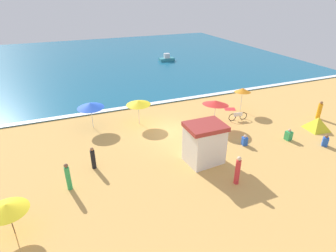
{
  "coord_description": "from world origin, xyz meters",
  "views": [
    {
      "loc": [
        -8.2,
        -19.24,
        10.89
      ],
      "look_at": [
        -0.48,
        -0.52,
        0.8
      ],
      "focal_mm": 29.64,
      "sensor_mm": 36.0,
      "label": 1
    }
  ],
  "objects_px": {
    "beachgoer_0": "(93,158)",
    "beachgoer_7": "(245,141)",
    "lifeguard_cabana": "(204,143)",
    "beach_umbrella_0": "(6,207)",
    "beachgoer_2": "(325,141)",
    "beachgoer_1": "(319,110)",
    "beachgoer_4": "(238,171)",
    "beach_umbrella_2": "(138,103)",
    "beach_umbrella_4": "(243,90)",
    "beach_umbrella_1": "(90,105)",
    "beach_tent": "(317,123)",
    "beachgoer_6": "(68,177)",
    "beachgoer_3": "(289,135)",
    "parked_bicycle": "(238,116)",
    "beach_umbrella_3": "(216,103)",
    "small_boat_0": "(167,59)"
  },
  "relations": [
    {
      "from": "beachgoer_0",
      "to": "beachgoer_7",
      "type": "xyz_separation_m",
      "value": [
        11.24,
        -1.31,
        -0.39
      ]
    },
    {
      "from": "lifeguard_cabana",
      "to": "beach_umbrella_0",
      "type": "distance_m",
      "value": 11.93
    },
    {
      "from": "lifeguard_cabana",
      "to": "beachgoer_2",
      "type": "bearing_deg",
      "value": -9.93
    },
    {
      "from": "beachgoer_2",
      "to": "beachgoer_7",
      "type": "relative_size",
      "value": 1.07
    },
    {
      "from": "beachgoer_1",
      "to": "beachgoer_4",
      "type": "height_order",
      "value": "beachgoer_4"
    },
    {
      "from": "beach_umbrella_2",
      "to": "beach_umbrella_4",
      "type": "relative_size",
      "value": 1.04
    },
    {
      "from": "beach_umbrella_1",
      "to": "beach_umbrella_2",
      "type": "height_order",
      "value": "beach_umbrella_1"
    },
    {
      "from": "beach_umbrella_0",
      "to": "beach_umbrella_1",
      "type": "bearing_deg",
      "value": 62.33
    },
    {
      "from": "beach_tent",
      "to": "beachgoer_6",
      "type": "height_order",
      "value": "beachgoer_6"
    },
    {
      "from": "beachgoer_3",
      "to": "beachgoer_1",
      "type": "bearing_deg",
      "value": 20.65
    },
    {
      "from": "parked_bicycle",
      "to": "beachgoer_1",
      "type": "height_order",
      "value": "beachgoer_1"
    },
    {
      "from": "beach_umbrella_4",
      "to": "beach_umbrella_2",
      "type": "bearing_deg",
      "value": 173.98
    },
    {
      "from": "parked_bicycle",
      "to": "beachgoer_0",
      "type": "relative_size",
      "value": 1.14
    },
    {
      "from": "beach_umbrella_3",
      "to": "beachgoer_0",
      "type": "bearing_deg",
      "value": -166.56
    },
    {
      "from": "beach_umbrella_0",
      "to": "beach_umbrella_4",
      "type": "relative_size",
      "value": 0.94
    },
    {
      "from": "beach_umbrella_3",
      "to": "beach_umbrella_0",
      "type": "bearing_deg",
      "value": -156.29
    },
    {
      "from": "lifeguard_cabana",
      "to": "beach_umbrella_0",
      "type": "relative_size",
      "value": 1.28
    },
    {
      "from": "lifeguard_cabana",
      "to": "beach_umbrella_3",
      "type": "height_order",
      "value": "lifeguard_cabana"
    },
    {
      "from": "beachgoer_1",
      "to": "beachgoer_7",
      "type": "xyz_separation_m",
      "value": [
        -9.3,
        -1.45,
        -0.42
      ]
    },
    {
      "from": "beach_umbrella_2",
      "to": "parked_bicycle",
      "type": "bearing_deg",
      "value": -17.74
    },
    {
      "from": "beachgoer_2",
      "to": "beach_umbrella_2",
      "type": "bearing_deg",
      "value": 142.55
    },
    {
      "from": "beachgoer_6",
      "to": "beach_umbrella_4",
      "type": "bearing_deg",
      "value": 19.97
    },
    {
      "from": "lifeguard_cabana",
      "to": "small_boat_0",
      "type": "xyz_separation_m",
      "value": [
        8.76,
        28.34,
        -0.97
      ]
    },
    {
      "from": "beachgoer_2",
      "to": "beachgoer_3",
      "type": "bearing_deg",
      "value": 136.23
    },
    {
      "from": "beach_umbrella_0",
      "to": "parked_bicycle",
      "type": "bearing_deg",
      "value": 20.91
    },
    {
      "from": "beach_umbrella_3",
      "to": "beachgoer_6",
      "type": "height_order",
      "value": "beach_umbrella_3"
    },
    {
      "from": "beach_umbrella_0",
      "to": "beachgoer_3",
      "type": "distance_m",
      "value": 19.68
    },
    {
      "from": "lifeguard_cabana",
      "to": "beachgoer_4",
      "type": "xyz_separation_m",
      "value": [
        0.69,
        -2.95,
        -0.51
      ]
    },
    {
      "from": "beach_umbrella_0",
      "to": "beachgoer_6",
      "type": "distance_m",
      "value": 3.87
    },
    {
      "from": "beach_umbrella_4",
      "to": "beachgoer_3",
      "type": "height_order",
      "value": "beach_umbrella_4"
    },
    {
      "from": "beachgoer_0",
      "to": "beachgoer_2",
      "type": "relative_size",
      "value": 1.7
    },
    {
      "from": "lifeguard_cabana",
      "to": "beach_umbrella_4",
      "type": "relative_size",
      "value": 1.2
    },
    {
      "from": "beachgoer_3",
      "to": "beachgoer_4",
      "type": "xyz_separation_m",
      "value": [
        -7.08,
        -3.07,
        0.54
      ]
    },
    {
      "from": "beachgoer_3",
      "to": "small_boat_0",
      "type": "bearing_deg",
      "value": 87.99
    },
    {
      "from": "beach_umbrella_1",
      "to": "beachgoer_3",
      "type": "distance_m",
      "value": 16.35
    },
    {
      "from": "small_boat_0",
      "to": "beach_umbrella_4",
      "type": "bearing_deg",
      "value": -92.71
    },
    {
      "from": "beach_umbrella_4",
      "to": "beach_tent",
      "type": "bearing_deg",
      "value": -58.28
    },
    {
      "from": "beachgoer_1",
      "to": "beachgoer_2",
      "type": "height_order",
      "value": "beachgoer_1"
    },
    {
      "from": "beach_umbrella_0",
      "to": "beachgoer_0",
      "type": "relative_size",
      "value": 1.41
    },
    {
      "from": "lifeguard_cabana",
      "to": "beachgoer_2",
      "type": "xyz_separation_m",
      "value": [
        9.66,
        -1.69,
        -1.04
      ]
    },
    {
      "from": "beach_umbrella_4",
      "to": "parked_bicycle",
      "type": "xyz_separation_m",
      "value": [
        -1.5,
        -1.68,
        -1.76
      ]
    },
    {
      "from": "beachgoer_0",
      "to": "beachgoer_6",
      "type": "height_order",
      "value": "beachgoer_6"
    },
    {
      "from": "beach_umbrella_4",
      "to": "beachgoer_6",
      "type": "bearing_deg",
      "value": -160.03
    },
    {
      "from": "beach_umbrella_4",
      "to": "beachgoer_1",
      "type": "height_order",
      "value": "beach_umbrella_4"
    },
    {
      "from": "beach_tent",
      "to": "beachgoer_6",
      "type": "distance_m",
      "value": 20.25
    },
    {
      "from": "beach_umbrella_1",
      "to": "small_boat_0",
      "type": "height_order",
      "value": "beach_umbrella_1"
    },
    {
      "from": "beach_umbrella_3",
      "to": "beach_umbrella_4",
      "type": "height_order",
      "value": "beach_umbrella_3"
    },
    {
      "from": "beach_umbrella_2",
      "to": "beachgoer_2",
      "type": "relative_size",
      "value": 2.65
    },
    {
      "from": "beachgoer_0",
      "to": "beachgoer_4",
      "type": "height_order",
      "value": "beachgoer_4"
    },
    {
      "from": "beach_umbrella_4",
      "to": "beach_tent",
      "type": "relative_size",
      "value": 1.01
    }
  ]
}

